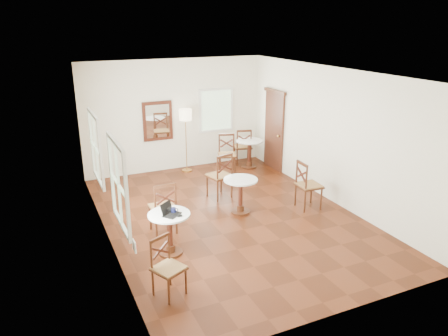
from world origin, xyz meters
name	(u,v)px	position (x,y,z in m)	size (l,w,h in m)	color
ground	(230,217)	(0.00, 0.00, 0.00)	(7.00, 7.00, 0.00)	#51210E
room_shell	(222,127)	(-0.06, 0.27, 1.89)	(5.02, 7.02, 3.01)	white
cafe_table_near	(170,229)	(-1.60, -0.92, 0.48)	(0.74, 0.74, 0.78)	#4C2513
cafe_table_mid	(240,192)	(0.30, 0.12, 0.47)	(0.73, 0.73, 0.77)	#4C2513
cafe_table_back	(249,151)	(1.87, 2.72, 0.49)	(0.74, 0.74, 0.78)	#4C2513
chair_near_a	(163,207)	(-1.46, -0.09, 0.53)	(0.50, 0.50, 1.06)	#4C2513
chair_near_b	(168,267)	(-1.99, -2.06, 0.46)	(0.57, 0.57, 0.92)	#4C2513
chair_mid_a	(220,175)	(0.25, 1.07, 0.54)	(0.60, 0.60, 1.09)	#4C2513
chair_mid_b	(308,185)	(1.75, -0.27, 0.54)	(0.52, 0.52, 1.08)	#4C2513
chair_back_a	(243,146)	(1.85, 3.08, 0.52)	(0.59, 0.59, 1.04)	#4C2513
chair_back_b	(227,154)	(1.13, 2.60, 0.52)	(0.62, 0.62, 1.04)	#4C2513
floor_lamp	(185,119)	(0.17, 3.15, 1.46)	(0.33, 0.33, 1.72)	#BF8C3F
laptop	(170,212)	(-1.60, -0.97, 0.83)	(0.39, 0.38, 0.21)	black
mouse	(180,216)	(-1.47, -1.11, 0.80)	(0.10, 0.06, 0.04)	black
navy_mug	(174,210)	(-1.52, -0.94, 0.83)	(0.13, 0.08, 0.10)	#101235
water_glass	(169,211)	(-1.60, -0.93, 0.83)	(0.06, 0.06, 0.10)	white
power_adapter	(159,265)	(-1.92, -1.25, 0.02)	(0.11, 0.07, 0.04)	black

